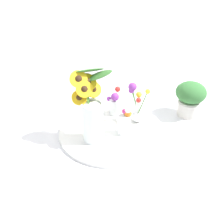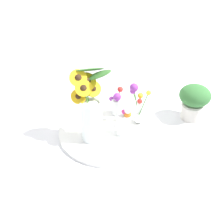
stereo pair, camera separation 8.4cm
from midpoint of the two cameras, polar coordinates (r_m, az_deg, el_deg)
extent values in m
plane|color=silver|center=(1.27, 3.27, -5.92)|extent=(6.00, 6.00, 0.00)
cylinder|color=white|center=(1.31, 1.85, -4.18)|extent=(0.52, 0.52, 0.02)
cylinder|color=silver|center=(1.19, -2.48, -2.21)|extent=(0.10, 0.10, 0.19)
torus|color=silver|center=(1.14, -2.59, 1.85)|extent=(0.10, 0.10, 0.01)
cylinder|color=#4C8438|center=(1.18, -3.63, 1.76)|extent=(0.05, 0.05, 0.24)
cylinder|color=yellow|center=(1.14, -5.26, 7.36)|extent=(0.09, 0.06, 0.08)
sphere|color=#382314|center=(1.14, -5.26, 7.36)|extent=(0.03, 0.03, 0.03)
cylinder|color=#4C8438|center=(1.20, -2.05, 0.18)|extent=(0.02, 0.04, 0.21)
cylinder|color=yellow|center=(1.17, -2.14, 5.03)|extent=(0.08, 0.06, 0.07)
sphere|color=#382314|center=(1.17, -2.14, 5.03)|extent=(0.03, 0.03, 0.03)
cylinder|color=#4C8438|center=(1.17, -2.79, 0.46)|extent=(0.05, 0.03, 0.21)
cylinder|color=yellow|center=(1.13, -4.11, 5.15)|extent=(0.08, 0.06, 0.07)
sphere|color=#382314|center=(1.13, -4.11, 5.15)|extent=(0.03, 0.03, 0.03)
cylinder|color=#4C8438|center=(1.19, -3.35, -0.80)|extent=(0.06, 0.05, 0.17)
cylinder|color=yellow|center=(1.15, -5.23, 3.33)|extent=(0.08, 0.06, 0.07)
sphere|color=#382314|center=(1.15, -5.23, 3.33)|extent=(0.03, 0.03, 0.03)
cylinder|color=#4C8438|center=(1.18, -3.08, 0.99)|extent=(0.02, 0.06, 0.22)
cylinder|color=yellow|center=(1.15, -3.38, 6.67)|extent=(0.09, 0.07, 0.07)
sphere|color=#382314|center=(1.15, -3.38, 6.67)|extent=(0.03, 0.03, 0.03)
ellipsoid|color=#38702D|center=(1.15, -2.81, 9.15)|extent=(0.14, 0.09, 0.04)
ellipsoid|color=#38702D|center=(1.14, -0.93, 8.00)|extent=(0.13, 0.15, 0.09)
cylinder|color=white|center=(1.25, 4.34, -3.01)|extent=(0.06, 0.06, 0.09)
cylinder|color=#427533|center=(1.25, 4.99, -2.26)|extent=(0.02, 0.01, 0.08)
sphere|color=orange|center=(1.23, 5.40, -0.50)|extent=(0.04, 0.04, 0.04)
cylinder|color=#427533|center=(1.24, 4.98, -2.06)|extent=(0.02, 0.01, 0.11)
sphere|color=white|center=(1.22, 5.42, 0.29)|extent=(0.03, 0.03, 0.03)
cylinder|color=#427533|center=(1.24, 4.70, -1.99)|extent=(0.01, 0.03, 0.09)
sphere|color=#C6337A|center=(1.23, 4.58, 0.01)|extent=(0.02, 0.02, 0.02)
sphere|color=white|center=(1.35, 7.65, -1.16)|extent=(0.06, 0.06, 0.06)
cylinder|color=white|center=(1.32, 7.83, 1.08)|extent=(0.03, 0.03, 0.06)
cylinder|color=#427533|center=(1.29, 8.69, 1.42)|extent=(0.03, 0.04, 0.15)
sphere|color=yellow|center=(1.24, 9.91, 4.12)|extent=(0.02, 0.02, 0.02)
cylinder|color=#427533|center=(1.31, 7.32, 1.73)|extent=(0.04, 0.04, 0.13)
sphere|color=purple|center=(1.28, 6.42, 4.49)|extent=(0.03, 0.03, 0.03)
cylinder|color=#427533|center=(1.32, 7.74, 0.62)|extent=(0.01, 0.02, 0.10)
sphere|color=red|center=(1.29, 7.94, 2.33)|extent=(0.03, 0.03, 0.03)
cylinder|color=#427533|center=(1.33, 7.75, 1.47)|extent=(0.02, 0.01, 0.10)
sphere|color=yellow|center=(1.31, 8.07, 3.53)|extent=(0.03, 0.03, 0.03)
cylinder|color=#427533|center=(1.31, 7.10, 2.39)|extent=(0.03, 0.02, 0.14)
sphere|color=purple|center=(1.28, 6.71, 5.29)|extent=(0.04, 0.04, 0.04)
cylinder|color=white|center=(1.41, 3.05, 1.19)|extent=(0.07, 0.07, 0.09)
cylinder|color=#427533|center=(1.41, 2.08, 1.52)|extent=(0.02, 0.02, 0.07)
sphere|color=purple|center=(1.40, 1.59, 2.85)|extent=(0.03, 0.03, 0.03)
cylinder|color=#427533|center=(1.39, 3.17, 1.77)|extent=(0.03, 0.02, 0.09)
sphere|color=purple|center=(1.36, 2.90, 3.27)|extent=(0.04, 0.04, 0.04)
cylinder|color=#427533|center=(1.40, 3.10, 2.92)|extent=(0.03, 0.01, 0.10)
sphere|color=red|center=(1.38, 3.57, 4.91)|extent=(0.03, 0.03, 0.03)
cylinder|color=beige|center=(1.48, 18.62, 0.17)|extent=(0.11, 0.11, 0.09)
torus|color=beige|center=(1.46, 18.84, 1.29)|extent=(0.13, 0.13, 0.01)
ellipsoid|color=#336B33|center=(1.43, 19.25, 3.40)|extent=(0.16, 0.16, 0.11)
camera|label=1|loc=(0.04, -88.06, 1.18)|focal=42.00mm
camera|label=2|loc=(0.04, 91.94, -1.18)|focal=42.00mm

